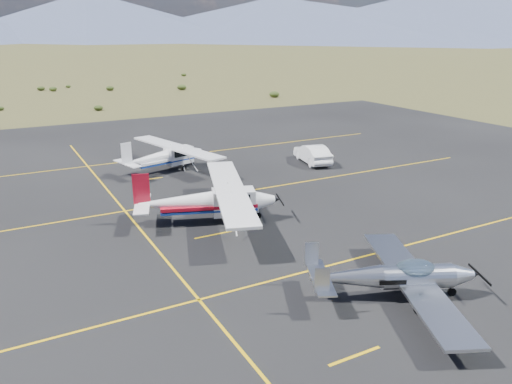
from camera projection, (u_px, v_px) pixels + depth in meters
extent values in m
plane|color=#383D1C|center=(358.00, 286.00, 19.86)|extent=(1600.00, 1600.00, 0.00)
cube|color=black|center=(271.00, 228.00, 25.72)|extent=(72.00, 72.00, 0.02)
cube|color=silver|center=(414.00, 281.00, 18.78)|extent=(4.89, 8.50, 0.12)
ellipsoid|color=#99BFD8|center=(415.00, 269.00, 18.63)|extent=(1.82, 1.49, 0.79)
cube|color=silver|center=(320.00, 277.00, 18.47)|extent=(1.82, 2.92, 0.06)
cube|color=silver|center=(322.00, 280.00, 17.31)|extent=(0.51, 0.27, 0.97)
cube|color=silver|center=(312.00, 254.00, 19.33)|extent=(0.51, 0.27, 0.97)
cylinder|color=black|center=(452.00, 292.00, 19.04)|extent=(0.34, 0.22, 0.33)
cylinder|color=black|center=(419.00, 309.00, 17.82)|extent=(0.40, 0.26, 0.39)
cylinder|color=black|center=(397.00, 279.00, 20.03)|extent=(0.40, 0.26, 0.39)
cube|color=silver|center=(234.00, 202.00, 26.34)|extent=(2.46, 1.81, 1.35)
cube|color=silver|center=(230.00, 189.00, 26.09)|extent=(5.04, 10.94, 0.14)
cube|color=black|center=(234.00, 197.00, 26.25)|extent=(1.90, 1.65, 0.55)
cube|color=#A70D20|center=(209.00, 205.00, 26.16)|extent=(5.12, 2.73, 0.18)
cube|color=#A70D20|center=(141.00, 189.00, 25.31)|extent=(0.83, 0.34, 1.60)
cube|color=silver|center=(142.00, 204.00, 25.56)|extent=(1.75, 3.28, 0.06)
cylinder|color=black|center=(258.00, 216.00, 26.81)|extent=(0.37, 0.21, 0.36)
cylinder|color=black|center=(230.00, 224.00, 25.56)|extent=(0.46, 0.27, 0.44)
cylinder|color=black|center=(226.00, 210.00, 27.53)|extent=(0.46, 0.27, 0.44)
cube|color=silver|center=(179.00, 155.00, 36.60)|extent=(2.16, 1.48, 1.20)
cube|color=silver|center=(176.00, 147.00, 36.29)|extent=(3.78, 9.84, 0.12)
cube|color=black|center=(179.00, 152.00, 36.53)|extent=(1.65, 1.38, 0.49)
cube|color=silver|center=(165.00, 159.00, 35.88)|extent=(4.58, 2.12, 0.16)
cube|color=silver|center=(126.00, 153.00, 33.64)|extent=(0.75, 0.25, 1.43)
cube|color=silver|center=(127.00, 163.00, 33.86)|extent=(1.36, 2.93, 0.05)
cylinder|color=black|center=(192.00, 163.00, 37.59)|extent=(0.33, 0.17, 0.32)
cylinder|color=black|center=(184.00, 168.00, 36.01)|extent=(0.41, 0.21, 0.39)
cylinder|color=black|center=(169.00, 163.00, 37.31)|extent=(0.41, 0.21, 0.39)
imported|color=white|center=(312.00, 154.00, 38.02)|extent=(2.34, 4.53, 1.42)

